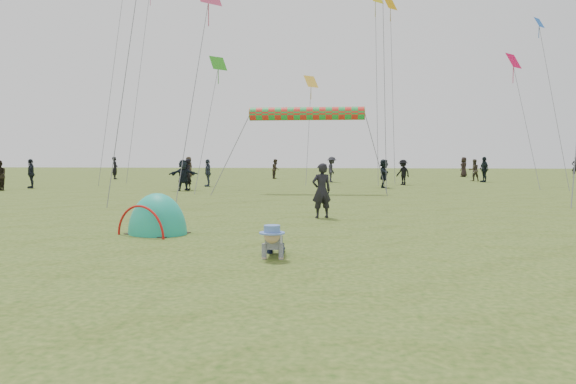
# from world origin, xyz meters

# --- Properties ---
(ground) EXTENTS (140.00, 140.00, 0.00)m
(ground) POSITION_xyz_m (0.00, 0.00, 0.00)
(ground) COLOR #264813
(crawling_toddler) EXTENTS (0.60, 0.83, 0.63)m
(crawling_toddler) POSITION_xyz_m (0.83, 0.28, 0.31)
(crawling_toddler) COLOR black
(crawling_toddler) RESTS_ON ground
(popup_tent) EXTENTS (1.84, 1.71, 1.90)m
(popup_tent) POSITION_xyz_m (-2.24, 2.79, 0.00)
(popup_tent) COLOR #14A5A1
(popup_tent) RESTS_ON ground
(standing_adult) EXTENTS (0.69, 0.58, 1.61)m
(standing_adult) POSITION_xyz_m (1.45, 6.23, 0.80)
(standing_adult) COLOR black
(standing_adult) RESTS_ON ground
(crowd_person_0) EXTENTS (0.70, 0.51, 1.77)m
(crowd_person_0) POSITION_xyz_m (21.82, 37.18, 0.89)
(crowd_person_0) COLOR black
(crowd_person_0) RESTS_ON ground
(crowd_person_1) EXTENTS (0.68, 0.83, 1.58)m
(crowd_person_1) POSITION_xyz_m (-3.25, 32.15, 0.79)
(crowd_person_1) COLOR #31281F
(crowd_person_1) RESTS_ON ground
(crowd_person_2) EXTENTS (0.67, 1.03, 1.63)m
(crowd_person_2) POSITION_xyz_m (-5.91, 21.15, 0.81)
(crowd_person_2) COLOR #303949
(crowd_person_2) RESTS_ON ground
(crowd_person_3) EXTENTS (1.11, 1.17, 1.59)m
(crowd_person_3) POSITION_xyz_m (5.86, 24.08, 0.79)
(crowd_person_3) COLOR black
(crowd_person_3) RESTS_ON ground
(crowd_person_4) EXTENTS (1.03, 0.91, 1.77)m
(crowd_person_4) POSITION_xyz_m (-11.18, 34.63, 0.88)
(crowd_person_4) COLOR #32261F
(crowd_person_4) RESTS_ON ground
(crowd_person_5) EXTENTS (0.62, 1.56, 1.64)m
(crowd_person_5) POSITION_xyz_m (4.43, 20.90, 0.82)
(crowd_person_5) COLOR black
(crowd_person_5) RESTS_ON ground
(crowd_person_6) EXTENTS (0.57, 0.73, 1.76)m
(crowd_person_6) POSITION_xyz_m (-15.76, 30.08, 0.88)
(crowd_person_6) COLOR black
(crowd_person_6) RESTS_ON ground
(crowd_person_8) EXTENTS (0.80, 1.05, 1.66)m
(crowd_person_8) POSITION_xyz_m (-15.48, 18.64, 0.83)
(crowd_person_8) COLOR black
(crowd_person_8) RESTS_ON ground
(crowd_person_9) EXTENTS (0.79, 1.22, 1.77)m
(crowd_person_9) POSITION_xyz_m (1.34, 27.01, 0.89)
(crowd_person_9) COLOR #25252C
(crowd_person_9) RESTS_ON ground
(crowd_person_10) EXTENTS (0.95, 1.01, 1.73)m
(crowd_person_10) POSITION_xyz_m (12.66, 37.52, 0.87)
(crowd_person_10) COLOR black
(crowd_person_10) RESTS_ON ground
(crowd_person_11) EXTENTS (1.58, 1.05, 1.64)m
(crowd_person_11) POSITION_xyz_m (-6.22, 17.38, 0.82)
(crowd_person_11) COLOR black
(crowd_person_11) RESTS_ON ground
(crowd_person_12) EXTENTS (0.54, 0.69, 1.67)m
(crowd_person_12) POSITION_xyz_m (-6.20, 18.03, 0.84)
(crowd_person_12) COLOR black
(crowd_person_12) RESTS_ON ground
(crowd_person_13) EXTENTS (0.86, 0.72, 1.59)m
(crowd_person_13) POSITION_xyz_m (11.60, 29.80, 0.79)
(crowd_person_13) COLOR #3C342A
(crowd_person_13) RESTS_ON ground
(crowd_person_14) EXTENTS (0.67, 1.11, 1.77)m
(crowd_person_14) POSITION_xyz_m (11.88, 28.19, 0.89)
(crowd_person_14) COLOR black
(crowd_person_14) RESTS_ON ground
(rainbow_tube_kite) EXTENTS (5.61, 0.64, 0.64)m
(rainbow_tube_kite) POSITION_xyz_m (0.31, 16.43, 3.88)
(rainbow_tube_kite) COLOR red
(diamond_kite_0) EXTENTS (1.17, 1.17, 0.95)m
(diamond_kite_0) POSITION_xyz_m (12.64, 25.00, 7.74)
(diamond_kite_0) COLOR #DA0540
(diamond_kite_1) EXTENTS (1.07, 1.07, 0.87)m
(diamond_kite_1) POSITION_xyz_m (5.46, 29.92, 12.84)
(diamond_kite_1) COLOR #D19004
(diamond_kite_3) EXTENTS (0.97, 0.97, 0.80)m
(diamond_kite_3) POSITION_xyz_m (-4.93, 19.98, 7.03)
(diamond_kite_3) COLOR #2C931A
(diamond_kite_4) EXTENTS (0.78, 0.78, 0.64)m
(diamond_kite_4) POSITION_xyz_m (13.84, 24.30, 9.87)
(diamond_kite_4) COLOR blue
(diamond_kite_8) EXTENTS (1.05, 1.05, 0.85)m
(diamond_kite_8) POSITION_xyz_m (-0.16, 27.65, 7.04)
(diamond_kite_8) COLOR yellow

